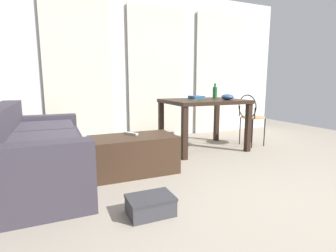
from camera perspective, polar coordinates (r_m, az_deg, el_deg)
ground_plane at (r=3.25m, az=9.57°, el=-8.40°), size 7.28×7.28×0.00m
wall_back at (r=4.82m, az=-2.86°, el=12.90°), size 5.17×0.10×2.55m
curtains at (r=4.73m, az=-2.47°, el=11.29°), size 3.68×0.03×2.27m
couch at (r=2.95m, az=-26.95°, el=-5.06°), size 0.84×1.90×0.77m
coffee_table at (r=2.93m, az=-7.56°, el=-6.16°), size 0.92×0.50×0.41m
craft_table at (r=3.90m, az=7.71°, el=4.24°), size 1.12×0.90×0.74m
wire_chair at (r=4.26m, az=17.48°, el=2.56°), size 0.37×0.38×0.81m
bottle_near at (r=4.31m, az=10.20°, el=7.30°), size 0.07×0.07×0.23m
bowl at (r=3.88m, az=12.85°, el=6.21°), size 0.18×0.18×0.08m
book_stack at (r=4.01m, az=6.21°, el=6.23°), size 0.20×0.28×0.05m
scissors at (r=3.73m, az=6.45°, el=5.65°), size 0.10×0.11×0.00m
tv_remote_primary at (r=2.98m, az=-8.10°, el=-1.62°), size 0.13×0.18×0.02m
shoebox at (r=2.07m, az=-3.84°, el=-16.86°), size 0.35×0.25×0.14m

